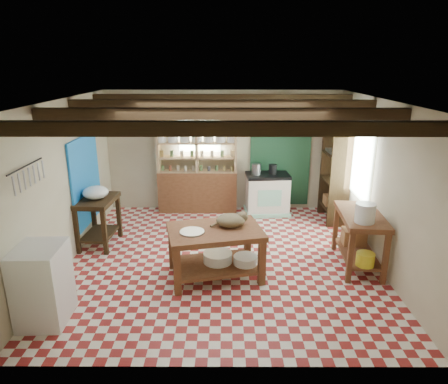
{
  "coord_description": "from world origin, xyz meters",
  "views": [
    {
      "loc": [
        0.05,
        -6.02,
        3.12
      ],
      "look_at": [
        0.03,
        0.3,
        1.08
      ],
      "focal_mm": 32.0,
      "sensor_mm": 36.0,
      "label": 1
    }
  ],
  "objects_px": {
    "stove": "(267,194)",
    "white_cabinet": "(43,284)",
    "right_counter": "(359,240)",
    "work_table": "(215,253)",
    "prep_table": "(99,222)",
    "cat": "(231,220)"
  },
  "relations": [
    {
      "from": "stove",
      "to": "white_cabinet",
      "type": "distance_m",
      "value": 4.96
    },
    {
      "from": "white_cabinet",
      "to": "stove",
      "type": "bearing_deg",
      "value": 48.05
    },
    {
      "from": "stove",
      "to": "white_cabinet",
      "type": "relative_size",
      "value": 0.9
    },
    {
      "from": "white_cabinet",
      "to": "right_counter",
      "type": "distance_m",
      "value": 4.63
    },
    {
      "from": "work_table",
      "to": "prep_table",
      "type": "distance_m",
      "value": 2.38
    },
    {
      "from": "prep_table",
      "to": "white_cabinet",
      "type": "distance_m",
      "value": 2.22
    },
    {
      "from": "prep_table",
      "to": "white_cabinet",
      "type": "bearing_deg",
      "value": -86.56
    },
    {
      "from": "work_table",
      "to": "white_cabinet",
      "type": "xyz_separation_m",
      "value": [
        -2.12,
        -1.1,
        0.11
      ]
    },
    {
      "from": "right_counter",
      "to": "cat",
      "type": "bearing_deg",
      "value": -168.73
    },
    {
      "from": "work_table",
      "to": "right_counter",
      "type": "xyz_separation_m",
      "value": [
        2.28,
        0.35,
        0.06
      ]
    },
    {
      "from": "work_table",
      "to": "cat",
      "type": "distance_m",
      "value": 0.55
    },
    {
      "from": "white_cabinet",
      "to": "work_table",
      "type": "bearing_deg",
      "value": 25.3
    },
    {
      "from": "stove",
      "to": "right_counter",
      "type": "xyz_separation_m",
      "value": [
        1.22,
        -2.36,
        0.0
      ]
    },
    {
      "from": "right_counter",
      "to": "cat",
      "type": "xyz_separation_m",
      "value": [
        -2.05,
        -0.25,
        0.43
      ]
    },
    {
      "from": "white_cabinet",
      "to": "right_counter",
      "type": "bearing_deg",
      "value": 16.16
    },
    {
      "from": "work_table",
      "to": "cat",
      "type": "relative_size",
      "value": 3.15
    },
    {
      "from": "stove",
      "to": "prep_table",
      "type": "xyz_separation_m",
      "value": [
        -3.16,
        -1.59,
        -0.0
      ]
    },
    {
      "from": "stove",
      "to": "cat",
      "type": "bearing_deg",
      "value": -111.71
    },
    {
      "from": "stove",
      "to": "right_counter",
      "type": "bearing_deg",
      "value": -66.73
    },
    {
      "from": "work_table",
      "to": "prep_table",
      "type": "height_order",
      "value": "prep_table"
    },
    {
      "from": "stove",
      "to": "work_table",
      "type": "bearing_deg",
      "value": -115.48
    },
    {
      "from": "white_cabinet",
      "to": "right_counter",
      "type": "xyz_separation_m",
      "value": [
        4.4,
        1.45,
        -0.06
      ]
    }
  ]
}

